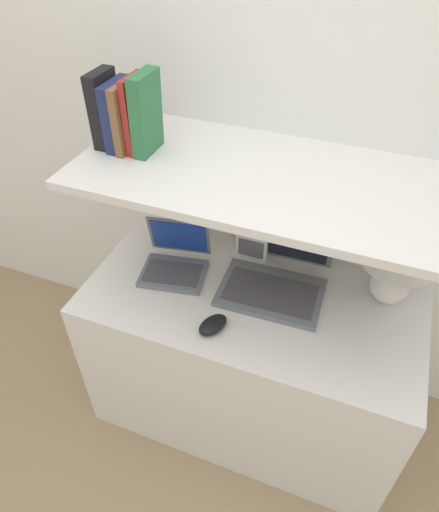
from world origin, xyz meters
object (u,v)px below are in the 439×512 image
table_lamp (398,259)px  book_navy (118,115)px  book_black (104,109)px  laptop_small (175,261)px  laptop_large (275,274)px  book_red (135,114)px  book_brown (127,116)px  router_box (254,242)px  computer_mouse (213,325)px  book_green (146,114)px

table_lamp → book_navy: book_navy is taller
table_lamp → book_black: book_black is taller
laptop_small → laptop_large: bearing=8.3°
table_lamp → book_red: (-0.87, -0.09, 0.39)m
book_black → book_brown: 0.08m
laptop_large → router_box: laptop_large is taller
computer_mouse → book_black: (-0.47, 0.26, 0.56)m
computer_mouse → router_box: router_box is taller
book_black → book_navy: bearing=0.0°
book_red → book_brown: bearing=180.0°
book_black → laptop_large: bearing=1.4°
book_brown → book_red: 0.03m
computer_mouse → book_red: size_ratio=0.54×
laptop_large → book_black: (-0.60, -0.01, 0.52)m
router_box → table_lamp: bearing=-7.7°
book_brown → book_green: (0.07, 0.00, 0.02)m
book_brown → book_green: bearing=0.0°
table_lamp → router_box: table_lamp is taller
book_black → table_lamp: bearing=5.2°
laptop_small → computer_mouse: size_ratio=2.10×
laptop_small → book_red: size_ratio=1.14×
router_box → book_green: bearing=-154.0°
computer_mouse → book_black: 0.77m
book_brown → laptop_small: bearing=-15.0°
laptop_small → book_brown: size_ratio=1.26×
table_lamp → computer_mouse: table_lamp is taller
book_navy → table_lamp: bearing=5.5°
router_box → book_red: size_ratio=0.53×
laptop_large → book_green: book_green is taller
laptop_large → book_navy: size_ratio=1.77×
table_lamp → laptop_large: 0.41m
computer_mouse → book_green: bearing=140.9°
table_lamp → book_brown: bearing=-174.3°
router_box → book_red: bearing=-156.6°
laptop_large → laptop_small: size_ratio=1.39×
router_box → book_black: size_ratio=0.53×
laptop_large → router_box: bearing=131.2°
book_black → book_red: 0.11m
book_brown → table_lamp: bearing=5.7°
router_box → book_black: bearing=-161.6°
book_green → router_box: bearing=26.0°
book_green → book_brown: bearing=180.0°
table_lamp → book_green: book_green is taller
book_navy → book_black: bearing=180.0°
laptop_small → router_box: 0.31m
laptop_large → book_black: 0.80m
book_red → book_green: size_ratio=0.94×
book_brown → laptop_large: bearing=1.6°
table_lamp → book_green: size_ratio=1.16×
book_black → router_box: bearing=18.4°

